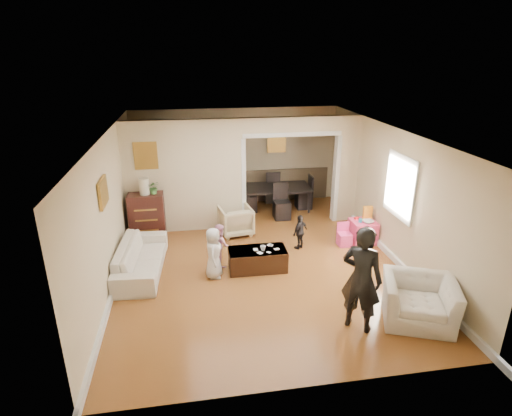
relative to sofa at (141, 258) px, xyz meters
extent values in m
plane|color=#996127|center=(2.29, 0.12, -0.29)|extent=(7.00, 7.00, 0.00)
cube|color=beige|center=(0.91, 1.92, 1.01)|extent=(2.75, 0.18, 2.60)
cube|color=beige|center=(4.76, 1.92, 1.01)|extent=(0.55, 0.18, 2.60)
cube|color=beige|center=(3.39, 1.92, 2.13)|extent=(2.22, 0.18, 0.35)
cube|color=white|center=(5.02, -0.28, 1.26)|extent=(0.03, 0.95, 1.10)
cube|color=brown|center=(0.09, 1.82, 1.56)|extent=(0.45, 0.03, 0.55)
cube|color=brown|center=(-0.42, -0.48, 1.51)|extent=(0.03, 0.55, 0.40)
cube|color=brown|center=(3.39, 3.56, 1.41)|extent=(0.45, 0.03, 0.55)
imported|color=#EEE7CE|center=(0.00, 0.00, 0.00)|extent=(0.92, 2.05, 0.58)
imported|color=#C8BB8A|center=(2.00, 1.47, 0.04)|extent=(0.81, 0.83, 0.66)
imported|color=#EEE7CE|center=(4.43, -2.30, 0.06)|extent=(1.35, 1.27, 0.70)
cube|color=#371410|center=(0.02, 1.54, 0.24)|extent=(0.77, 0.43, 1.06)
cylinder|color=beige|center=(0.02, 1.54, 0.95)|extent=(0.22, 0.22, 0.36)
imported|color=#3E6F31|center=(0.22, 1.54, 0.91)|extent=(0.26, 0.23, 0.29)
cube|color=#331B10|center=(2.22, -0.27, -0.08)|extent=(1.12, 0.58, 0.42)
imported|color=silver|center=(2.32, -0.32, 0.17)|extent=(0.11, 0.11, 0.10)
cube|color=#E83D6E|center=(4.72, 0.56, -0.04)|extent=(0.53, 0.53, 0.50)
cube|color=yellow|center=(4.84, 0.66, 0.36)|extent=(0.20, 0.07, 0.30)
cylinder|color=teal|center=(4.62, 0.51, 0.25)|extent=(0.08, 0.08, 0.08)
cube|color=red|center=(4.60, 0.68, 0.24)|extent=(0.10, 0.08, 0.05)
imported|color=silver|center=(4.77, 0.44, 0.24)|extent=(0.24, 0.24, 0.06)
imported|color=black|center=(3.26, 2.86, 0.02)|extent=(1.82, 1.06, 0.63)
imported|color=black|center=(3.43, -2.31, 0.55)|extent=(0.73, 0.71, 1.69)
imported|color=silver|center=(1.37, -0.42, 0.20)|extent=(0.40, 0.53, 0.98)
imported|color=pink|center=(1.52, 0.03, 0.14)|extent=(0.45, 0.50, 0.87)
imported|color=black|center=(3.27, 0.48, 0.09)|extent=(0.47, 0.43, 0.77)
cube|color=white|center=(2.52, -0.12, 0.13)|extent=(0.09, 0.10, 0.00)
cube|color=white|center=(2.49, -0.10, 0.13)|extent=(0.13, 0.13, 0.00)
cube|color=white|center=(2.59, -0.30, 0.13)|extent=(0.11, 0.09, 0.00)
cube|color=white|center=(2.24, -0.41, 0.13)|extent=(0.13, 0.14, 0.00)
cube|color=white|center=(2.41, -0.41, 0.13)|extent=(0.09, 0.10, 0.00)
cube|color=white|center=(2.18, -0.26, 0.13)|extent=(0.08, 0.10, 0.00)
camera|label=1|loc=(1.02, -7.33, 3.71)|focal=29.09mm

